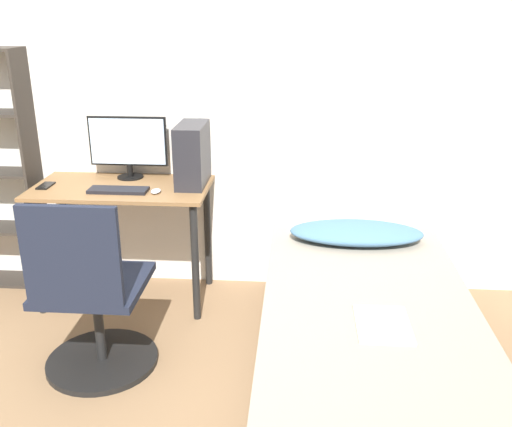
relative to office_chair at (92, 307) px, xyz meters
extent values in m
plane|color=#846647|center=(0.20, -0.36, -0.36)|extent=(14.00, 14.00, 0.00)
cube|color=silver|center=(0.20, 1.09, 0.89)|extent=(8.00, 0.05, 2.50)
cube|color=brown|center=(-0.06, 0.78, 0.37)|extent=(1.06, 0.56, 0.02)
cylinder|color=black|center=(-0.54, 0.55, 0.00)|extent=(0.04, 0.04, 0.73)
cylinder|color=black|center=(0.42, 0.55, 0.00)|extent=(0.04, 0.04, 0.73)
cylinder|color=black|center=(-0.54, 1.01, 0.00)|extent=(0.04, 0.04, 0.73)
cylinder|color=black|center=(0.42, 1.01, 0.00)|extent=(0.04, 0.04, 0.73)
cube|color=#2D2823|center=(-0.68, 0.95, 0.40)|extent=(0.02, 0.23, 1.54)
cylinder|color=black|center=(0.00, 0.06, -0.35)|extent=(0.58, 0.58, 0.03)
cylinder|color=black|center=(0.00, 0.06, -0.13)|extent=(0.05, 0.05, 0.41)
cube|color=black|center=(0.00, 0.06, 0.09)|extent=(0.50, 0.50, 0.04)
cube|color=black|center=(0.00, -0.17, 0.35)|extent=(0.45, 0.04, 0.48)
cube|color=#4C3D2D|center=(1.36, 0.08, -0.27)|extent=(1.05, 1.95, 0.19)
cube|color=gray|center=(1.36, 0.08, -0.05)|extent=(1.02, 1.92, 0.24)
ellipsoid|color=teal|center=(1.36, 0.80, 0.12)|extent=(0.80, 0.36, 0.11)
cube|color=silver|center=(1.39, -0.17, 0.07)|extent=(0.24, 0.32, 0.01)
cylinder|color=black|center=(-0.05, 0.96, 0.39)|extent=(0.16, 0.16, 0.01)
cylinder|color=black|center=(-0.05, 0.96, 0.43)|extent=(0.04, 0.04, 0.08)
cube|color=black|center=(-0.05, 0.97, 0.62)|extent=(0.49, 0.01, 0.31)
cube|color=#B2D1EF|center=(-0.05, 0.96, 0.62)|extent=(0.46, 0.01, 0.28)
cube|color=black|center=(-0.04, 0.67, 0.39)|extent=(0.34, 0.12, 0.02)
cube|color=#232328|center=(0.37, 0.86, 0.57)|extent=(0.16, 0.36, 0.37)
ellipsoid|color=silver|center=(0.18, 0.67, 0.39)|extent=(0.06, 0.09, 0.02)
cube|color=black|center=(-0.51, 0.74, 0.39)|extent=(0.07, 0.14, 0.01)
camera|label=1|loc=(1.00, -2.42, 1.40)|focal=40.00mm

